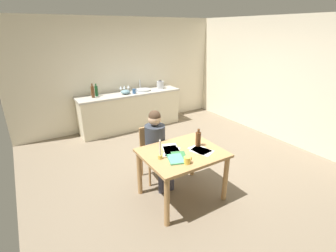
% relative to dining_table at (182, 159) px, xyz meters
% --- Properties ---
extents(ground_plane, '(5.20, 5.20, 0.04)m').
position_rel_dining_table_xyz_m(ground_plane, '(0.48, 0.69, -0.65)').
color(ground_plane, '#7A6B56').
extents(wall_back, '(5.20, 0.12, 2.60)m').
position_rel_dining_table_xyz_m(wall_back, '(0.48, 3.29, 0.67)').
color(wall_back, silver).
rests_on(wall_back, ground).
extents(wall_right, '(0.12, 5.20, 2.60)m').
position_rel_dining_table_xyz_m(wall_right, '(3.08, 0.69, 0.67)').
color(wall_right, silver).
rests_on(wall_right, ground).
extents(kitchen_counter, '(2.51, 0.64, 0.90)m').
position_rel_dining_table_xyz_m(kitchen_counter, '(0.48, 2.93, -0.18)').
color(kitchen_counter, beige).
rests_on(kitchen_counter, ground).
extents(dining_table, '(1.10, 0.90, 0.74)m').
position_rel_dining_table_xyz_m(dining_table, '(0.00, 0.00, 0.00)').
color(dining_table, tan).
rests_on(dining_table, ground).
extents(chair_at_table, '(0.43, 0.43, 0.87)m').
position_rel_dining_table_xyz_m(chair_at_table, '(-0.09, 0.69, -0.14)').
color(chair_at_table, tan).
rests_on(chair_at_table, ground).
extents(person_seated, '(0.34, 0.61, 1.19)m').
position_rel_dining_table_xyz_m(person_seated, '(-0.10, 0.54, 0.05)').
color(person_seated, '#333842').
rests_on(person_seated, ground).
extents(coffee_mug, '(0.12, 0.08, 0.09)m').
position_rel_dining_table_xyz_m(coffee_mug, '(-0.13, -0.29, 0.16)').
color(coffee_mug, '#F2CC4C').
rests_on(coffee_mug, dining_table).
extents(candlestick, '(0.06, 0.06, 0.27)m').
position_rel_dining_table_xyz_m(candlestick, '(-0.36, -0.00, 0.19)').
color(candlestick, gold).
rests_on(candlestick, dining_table).
extents(book_magazine, '(0.27, 0.31, 0.02)m').
position_rel_dining_table_xyz_m(book_magazine, '(-0.20, -0.14, 0.13)').
color(book_magazine, '#53B985').
rests_on(book_magazine, dining_table).
extents(book_cookery, '(0.28, 0.31, 0.02)m').
position_rel_dining_table_xyz_m(book_cookery, '(-0.12, -0.10, 0.13)').
color(book_cookery, '#34743F').
rests_on(book_cookery, dining_table).
extents(paper_letter, '(0.21, 0.30, 0.00)m').
position_rel_dining_table_xyz_m(paper_letter, '(-0.16, -0.10, 0.12)').
color(paper_letter, white).
rests_on(paper_letter, dining_table).
extents(paper_bill, '(0.31, 0.35, 0.00)m').
position_rel_dining_table_xyz_m(paper_bill, '(0.25, -0.12, 0.12)').
color(paper_bill, white).
rests_on(paper_bill, dining_table).
extents(paper_envelope, '(0.30, 0.35, 0.00)m').
position_rel_dining_table_xyz_m(paper_envelope, '(-0.08, 0.18, 0.12)').
color(paper_envelope, white).
rests_on(paper_envelope, dining_table).
extents(paper_receipt, '(0.25, 0.32, 0.00)m').
position_rel_dining_table_xyz_m(paper_receipt, '(0.25, -0.08, 0.12)').
color(paper_receipt, white).
rests_on(paper_receipt, dining_table).
extents(paper_notice, '(0.35, 0.36, 0.00)m').
position_rel_dining_table_xyz_m(paper_notice, '(-0.12, 0.08, 0.12)').
color(paper_notice, white).
rests_on(paper_notice, dining_table).
extents(paper_flyer, '(0.29, 0.35, 0.00)m').
position_rel_dining_table_xyz_m(paper_flyer, '(-0.11, 0.12, 0.12)').
color(paper_flyer, white).
rests_on(paper_flyer, dining_table).
extents(wine_bottle_on_table, '(0.08, 0.08, 0.26)m').
position_rel_dining_table_xyz_m(wine_bottle_on_table, '(0.30, 0.04, 0.23)').
color(wine_bottle_on_table, '#593319').
rests_on(wine_bottle_on_table, dining_table).
extents(sink_unit, '(0.36, 0.36, 0.24)m').
position_rel_dining_table_xyz_m(sink_unit, '(0.85, 2.94, 0.29)').
color(sink_unit, '#B2B7BC').
rests_on(sink_unit, kitchen_counter).
extents(bottle_oil, '(0.07, 0.07, 0.31)m').
position_rel_dining_table_xyz_m(bottle_oil, '(-0.38, 2.94, 0.40)').
color(bottle_oil, '#593319').
rests_on(bottle_oil, kitchen_counter).
extents(bottle_vinegar, '(0.07, 0.07, 0.28)m').
position_rel_dining_table_xyz_m(bottle_vinegar, '(-0.28, 3.01, 0.39)').
color(bottle_vinegar, '#194C23').
rests_on(bottle_vinegar, kitchen_counter).
extents(mixing_bowl, '(0.22, 0.22, 0.10)m').
position_rel_dining_table_xyz_m(mixing_bowl, '(0.36, 2.86, 0.32)').
color(mixing_bowl, '#668C99').
rests_on(mixing_bowl, kitchen_counter).
extents(stovetop_kettle, '(0.18, 0.18, 0.22)m').
position_rel_dining_table_xyz_m(stovetop_kettle, '(1.35, 2.93, 0.37)').
color(stovetop_kettle, '#B7BABF').
rests_on(stovetop_kettle, kitchen_counter).
extents(wine_glass_near_sink, '(0.07, 0.07, 0.15)m').
position_rel_dining_table_xyz_m(wine_glass_near_sink, '(0.53, 3.08, 0.38)').
color(wine_glass_near_sink, silver).
rests_on(wine_glass_near_sink, kitchen_counter).
extents(wine_glass_by_kettle, '(0.07, 0.07, 0.15)m').
position_rel_dining_table_xyz_m(wine_glass_by_kettle, '(0.42, 3.08, 0.38)').
color(wine_glass_by_kettle, silver).
rests_on(wine_glass_by_kettle, kitchen_counter).
extents(wine_glass_back_left, '(0.07, 0.07, 0.15)m').
position_rel_dining_table_xyz_m(wine_glass_back_left, '(0.33, 3.08, 0.38)').
color(wine_glass_back_left, silver).
rests_on(wine_glass_back_left, kitchen_counter).
extents(teacup_on_counter, '(0.12, 0.08, 0.11)m').
position_rel_dining_table_xyz_m(teacup_on_counter, '(0.55, 2.78, 0.33)').
color(teacup_on_counter, '#33598C').
rests_on(teacup_on_counter, kitchen_counter).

